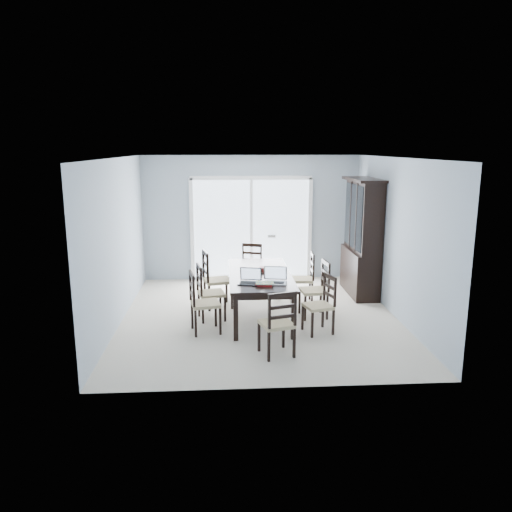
{
  "coord_description": "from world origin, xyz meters",
  "views": [
    {
      "loc": [
        -0.57,
        -7.86,
        2.77
      ],
      "look_at": [
        -0.06,
        0.0,
        1.04
      ],
      "focal_mm": 35.0,
      "sensor_mm": 36.0,
      "label": 1
    }
  ],
  "objects_px": {
    "china_hutch": "(362,239)",
    "chair_left_near": "(199,296)",
    "chair_end_near": "(279,317)",
    "chair_end_far": "(251,263)",
    "cell_phone": "(256,286)",
    "chair_right_far": "(306,272)",
    "chair_left_far": "(212,273)",
    "laptop_dark": "(249,280)",
    "dining_table": "(260,278)",
    "chair_right_near": "(324,298)",
    "hot_tub": "(239,248)",
    "laptop_silver": "(274,280)",
    "chair_right_mid": "(319,283)",
    "chair_left_mid": "(206,286)",
    "game_box": "(267,270)"
  },
  "relations": [
    {
      "from": "china_hutch",
      "to": "chair_left_near",
      "type": "distance_m",
      "value": 3.56
    },
    {
      "from": "chair_end_near",
      "to": "chair_end_far",
      "type": "relative_size",
      "value": 1.0
    },
    {
      "from": "chair_left_near",
      "to": "cell_phone",
      "type": "height_order",
      "value": "chair_left_near"
    },
    {
      "from": "chair_end_far",
      "to": "chair_right_far",
      "type": "bearing_deg",
      "value": 156.82
    },
    {
      "from": "chair_left_far",
      "to": "laptop_dark",
      "type": "relative_size",
      "value": 3.13
    },
    {
      "from": "dining_table",
      "to": "chair_right_near",
      "type": "relative_size",
      "value": 2.15
    },
    {
      "from": "china_hutch",
      "to": "chair_left_near",
      "type": "xyz_separation_m",
      "value": [
        -2.98,
        -1.88,
        -0.49
      ]
    },
    {
      "from": "hot_tub",
      "to": "cell_phone",
      "type": "bearing_deg",
      "value": -88.11
    },
    {
      "from": "chair_end_near",
      "to": "hot_tub",
      "type": "distance_m",
      "value": 5.04
    },
    {
      "from": "dining_table",
      "to": "cell_phone",
      "type": "height_order",
      "value": "cell_phone"
    },
    {
      "from": "dining_table",
      "to": "chair_right_near",
      "type": "bearing_deg",
      "value": -38.75
    },
    {
      "from": "china_hutch",
      "to": "dining_table",
      "type": "bearing_deg",
      "value": -148.29
    },
    {
      "from": "china_hutch",
      "to": "laptop_silver",
      "type": "bearing_deg",
      "value": -134.31
    },
    {
      "from": "chair_left_far",
      "to": "dining_table",
      "type": "bearing_deg",
      "value": 41.05
    },
    {
      "from": "chair_end_near",
      "to": "laptop_silver",
      "type": "distance_m",
      "value": 1.01
    },
    {
      "from": "chair_left_near",
      "to": "chair_right_mid",
      "type": "bearing_deg",
      "value": 96.0
    },
    {
      "from": "chair_left_far",
      "to": "cell_phone",
      "type": "xyz_separation_m",
      "value": [
        0.68,
        -1.35,
        0.14
      ]
    },
    {
      "from": "china_hutch",
      "to": "laptop_silver",
      "type": "height_order",
      "value": "china_hutch"
    },
    {
      "from": "dining_table",
      "to": "china_hutch",
      "type": "height_order",
      "value": "china_hutch"
    },
    {
      "from": "chair_left_mid",
      "to": "chair_right_near",
      "type": "height_order",
      "value": "chair_left_mid"
    },
    {
      "from": "chair_right_near",
      "to": "chair_end_near",
      "type": "relative_size",
      "value": 0.95
    },
    {
      "from": "chair_right_near",
      "to": "laptop_dark",
      "type": "relative_size",
      "value": 2.73
    },
    {
      "from": "chair_end_far",
      "to": "hot_tub",
      "type": "xyz_separation_m",
      "value": [
        -0.18,
        1.86,
        -0.09
      ]
    },
    {
      "from": "laptop_silver",
      "to": "chair_left_mid",
      "type": "bearing_deg",
      "value": 162.7
    },
    {
      "from": "laptop_dark",
      "to": "china_hutch",
      "type": "bearing_deg",
      "value": 52.7
    },
    {
      "from": "dining_table",
      "to": "chair_end_far",
      "type": "distance_m",
      "value": 1.55
    },
    {
      "from": "chair_left_mid",
      "to": "laptop_dark",
      "type": "bearing_deg",
      "value": 37.48
    },
    {
      "from": "chair_left_mid",
      "to": "game_box",
      "type": "xyz_separation_m",
      "value": [
        1.01,
        0.15,
        0.22
      ]
    },
    {
      "from": "dining_table",
      "to": "cell_phone",
      "type": "distance_m",
      "value": 0.78
    },
    {
      "from": "hot_tub",
      "to": "laptop_silver",
      "type": "bearing_deg",
      "value": -84.08
    },
    {
      "from": "dining_table",
      "to": "laptop_silver",
      "type": "relative_size",
      "value": 5.53
    },
    {
      "from": "chair_left_near",
      "to": "chair_left_far",
      "type": "xyz_separation_m",
      "value": [
        0.17,
        1.21,
        0.04
      ]
    },
    {
      "from": "chair_end_far",
      "to": "laptop_silver",
      "type": "relative_size",
      "value": 2.7
    },
    {
      "from": "chair_left_near",
      "to": "laptop_silver",
      "type": "bearing_deg",
      "value": 78.1
    },
    {
      "from": "chair_left_near",
      "to": "chair_right_near",
      "type": "relative_size",
      "value": 1.07
    },
    {
      "from": "dining_table",
      "to": "chair_left_mid",
      "type": "relative_size",
      "value": 2.07
    },
    {
      "from": "chair_right_far",
      "to": "chair_end_near",
      "type": "bearing_deg",
      "value": 165.77
    },
    {
      "from": "laptop_silver",
      "to": "hot_tub",
      "type": "bearing_deg",
      "value": 107.41
    },
    {
      "from": "laptop_silver",
      "to": "chair_left_far",
      "type": "bearing_deg",
      "value": 139.91
    },
    {
      "from": "laptop_dark",
      "to": "game_box",
      "type": "bearing_deg",
      "value": 77.51
    },
    {
      "from": "chair_right_near",
      "to": "china_hutch",
      "type": "bearing_deg",
      "value": -44.72
    },
    {
      "from": "chair_left_near",
      "to": "chair_right_near",
      "type": "height_order",
      "value": "chair_left_near"
    },
    {
      "from": "game_box",
      "to": "cell_phone",
      "type": "bearing_deg",
      "value": -105.61
    },
    {
      "from": "china_hutch",
      "to": "chair_right_mid",
      "type": "height_order",
      "value": "china_hutch"
    },
    {
      "from": "cell_phone",
      "to": "hot_tub",
      "type": "height_order",
      "value": "hot_tub"
    },
    {
      "from": "chair_right_near",
      "to": "game_box",
      "type": "height_order",
      "value": "chair_right_near"
    },
    {
      "from": "chair_right_mid",
      "to": "chair_end_near",
      "type": "xyz_separation_m",
      "value": [
        -0.84,
        -1.6,
        -0.01
      ]
    },
    {
      "from": "game_box",
      "to": "dining_table",
      "type": "bearing_deg",
      "value": -146.23
    },
    {
      "from": "china_hutch",
      "to": "hot_tub",
      "type": "height_order",
      "value": "china_hutch"
    },
    {
      "from": "chair_right_near",
      "to": "chair_end_far",
      "type": "height_order",
      "value": "chair_end_far"
    }
  ]
}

